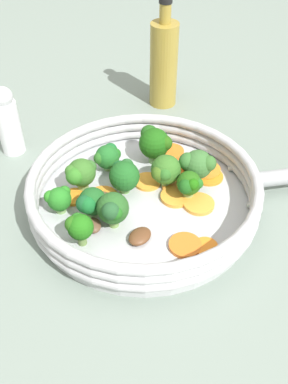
# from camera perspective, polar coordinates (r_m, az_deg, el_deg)

# --- Properties ---
(ground_plane) EXTENTS (4.00, 4.00, 0.00)m
(ground_plane) POSITION_cam_1_polar(r_m,az_deg,el_deg) (0.62, 0.00, -2.01)
(ground_plane) COLOR gray
(skillet) EXTENTS (0.30, 0.30, 0.01)m
(skillet) POSITION_cam_1_polar(r_m,az_deg,el_deg) (0.62, 0.00, -1.53)
(skillet) COLOR #B2B5B7
(skillet) RESTS_ON ground_plane
(skillet_rim_wall) EXTENTS (0.31, 0.31, 0.04)m
(skillet_rim_wall) POSITION_cam_1_polar(r_m,az_deg,el_deg) (0.60, 0.00, 0.46)
(skillet_rim_wall) COLOR #B5B5B9
(skillet_rim_wall) RESTS_ON skillet
(skillet_rivet_left) EXTENTS (0.01, 0.01, 0.01)m
(skillet_rivet_left) POSITION_cam_1_polar(r_m,az_deg,el_deg) (0.62, 13.29, -1.64)
(skillet_rivet_left) COLOR #B4B9B5
(skillet_rivet_left) RESTS_ON skillet
(skillet_rivet_right) EXTENTS (0.01, 0.01, 0.01)m
(skillet_rivet_right) POSITION_cam_1_polar(r_m,az_deg,el_deg) (0.67, 10.96, 2.98)
(skillet_rivet_right) COLOR #B3B6B3
(skillet_rivet_right) RESTS_ON skillet
(carrot_slice_0) EXTENTS (0.06, 0.06, 0.00)m
(carrot_slice_0) POSITION_cam_1_polar(r_m,az_deg,el_deg) (0.66, 3.79, 2.45)
(carrot_slice_0) COLOR orange
(carrot_slice_0) RESTS_ON skillet
(carrot_slice_1) EXTENTS (0.06, 0.06, 0.00)m
(carrot_slice_1) POSITION_cam_1_polar(r_m,az_deg,el_deg) (0.62, -5.29, -0.59)
(carrot_slice_1) COLOR orange
(carrot_slice_1) RESTS_ON skillet
(carrot_slice_2) EXTENTS (0.05, 0.05, 0.01)m
(carrot_slice_2) POSITION_cam_1_polar(r_m,az_deg,el_deg) (0.61, 6.97, -1.51)
(carrot_slice_2) COLOR gold
(carrot_slice_2) RESTS_ON skillet
(carrot_slice_3) EXTENTS (0.03, 0.03, 0.01)m
(carrot_slice_3) POSITION_cam_1_polar(r_m,az_deg,el_deg) (0.62, -8.86, -0.63)
(carrot_slice_3) COLOR orange
(carrot_slice_3) RESTS_ON skillet
(carrot_slice_4) EXTENTS (0.04, 0.04, 0.00)m
(carrot_slice_4) POSITION_cam_1_polar(r_m,az_deg,el_deg) (0.64, -2.86, 1.56)
(carrot_slice_4) COLOR orange
(carrot_slice_4) RESTS_ON skillet
(carrot_slice_5) EXTENTS (0.04, 0.04, 0.01)m
(carrot_slice_5) POSITION_cam_1_polar(r_m,az_deg,el_deg) (0.56, 7.83, -6.96)
(carrot_slice_5) COLOR orange
(carrot_slice_5) RESTS_ON skillet
(carrot_slice_6) EXTENTS (0.06, 0.06, 0.00)m
(carrot_slice_6) POSITION_cam_1_polar(r_m,az_deg,el_deg) (0.66, 8.19, 2.01)
(carrot_slice_6) COLOR orange
(carrot_slice_6) RESTS_ON skillet
(carrot_slice_7) EXTENTS (0.05, 0.05, 0.00)m
(carrot_slice_7) POSITION_cam_1_polar(r_m,az_deg,el_deg) (0.64, 0.44, 1.32)
(carrot_slice_7) COLOR #F99B30
(carrot_slice_7) RESTS_ON skillet
(carrot_slice_8) EXTENTS (0.06, 0.06, 0.01)m
(carrot_slice_8) POSITION_cam_1_polar(r_m,az_deg,el_deg) (0.69, 3.44, 5.11)
(carrot_slice_8) COLOR orange
(carrot_slice_8) RESTS_ON skillet
(carrot_slice_9) EXTENTS (0.05, 0.05, 0.01)m
(carrot_slice_9) POSITION_cam_1_polar(r_m,az_deg,el_deg) (0.56, 5.23, -6.74)
(carrot_slice_9) COLOR orange
(carrot_slice_9) RESTS_ON skillet
(carrot_slice_10) EXTENTS (0.04, 0.04, 0.00)m
(carrot_slice_10) POSITION_cam_1_polar(r_m,az_deg,el_deg) (0.63, 4.14, 0.60)
(carrot_slice_10) COLOR orange
(carrot_slice_10) RESTS_ON skillet
(carrot_slice_11) EXTENTS (0.06, 0.06, 0.01)m
(carrot_slice_11) POSITION_cam_1_polar(r_m,az_deg,el_deg) (0.62, 4.00, -0.62)
(carrot_slice_11) COLOR orange
(carrot_slice_11) RESTS_ON skillet
(carrot_slice_12) EXTENTS (0.06, 0.06, 0.01)m
(carrot_slice_12) POSITION_cam_1_polar(r_m,az_deg,el_deg) (0.66, 7.79, 2.76)
(carrot_slice_12) COLOR orange
(carrot_slice_12) RESTS_ON skillet
(broccoli_floret_0) EXTENTS (0.05, 0.04, 0.05)m
(broccoli_floret_0) POSITION_cam_1_polar(r_m,az_deg,el_deg) (0.61, -2.55, 2.17)
(broccoli_floret_0) COLOR #5C9247
(broccoli_floret_0) RESTS_ON skillet
(broccoli_floret_1) EXTENTS (0.04, 0.04, 0.04)m
(broccoli_floret_1) POSITION_cam_1_polar(r_m,az_deg,el_deg) (0.60, 5.77, 0.98)
(broccoli_floret_1) COLOR #7B9C58
(broccoli_floret_1) RESTS_ON skillet
(broccoli_floret_2) EXTENTS (0.04, 0.04, 0.04)m
(broccoli_floret_2) POSITION_cam_1_polar(r_m,az_deg,el_deg) (0.58, -6.84, -1.37)
(broccoli_floret_2) COLOR #8AA36A
(broccoli_floret_2) RESTS_ON skillet
(broccoli_floret_3) EXTENTS (0.04, 0.05, 0.05)m
(broccoli_floret_3) POSITION_cam_1_polar(r_m,az_deg,el_deg) (0.62, 2.60, 2.80)
(broccoli_floret_3) COLOR #8CAC65
(broccoli_floret_3) RESTS_ON skillet
(broccoli_floret_4) EXTENTS (0.05, 0.05, 0.06)m
(broccoli_floret_4) POSITION_cam_1_polar(r_m,az_deg,el_deg) (0.66, 1.34, 6.30)
(broccoli_floret_4) COLOR #638E4F
(broccoli_floret_4) RESTS_ON skillet
(broccoli_floret_5) EXTENTS (0.04, 0.04, 0.04)m
(broccoli_floret_5) POSITION_cam_1_polar(r_m,az_deg,el_deg) (0.65, -4.66, 4.55)
(broccoli_floret_5) COLOR #83B461
(broccoli_floret_5) RESTS_ON skillet
(broccoli_floret_6) EXTENTS (0.04, 0.03, 0.04)m
(broccoli_floret_6) POSITION_cam_1_polar(r_m,az_deg,el_deg) (0.54, -8.12, -4.44)
(broccoli_floret_6) COLOR olive
(broccoli_floret_6) RESTS_ON skillet
(broccoli_floret_7) EXTENTS (0.04, 0.04, 0.05)m
(broccoli_floret_7) POSITION_cam_1_polar(r_m,az_deg,el_deg) (0.56, -3.98, -2.19)
(broccoli_floret_7) COLOR #769C4D
(broccoli_floret_7) RESTS_ON skillet
(broccoli_floret_8) EXTENTS (0.04, 0.05, 0.05)m
(broccoli_floret_8) POSITION_cam_1_polar(r_m,az_deg,el_deg) (0.61, -8.06, 2.38)
(broccoli_floret_8) COLOR #699054
(broccoli_floret_8) RESTS_ON skillet
(broccoli_floret_9) EXTENTS (0.05, 0.04, 0.05)m
(broccoli_floret_9) POSITION_cam_1_polar(r_m,az_deg,el_deg) (0.63, 6.80, 3.53)
(broccoli_floret_9) COLOR #6D9A58
(broccoli_floret_9) RESTS_ON skillet
(broccoli_floret_10) EXTENTS (0.03, 0.04, 0.04)m
(broccoli_floret_10) POSITION_cam_1_polar(r_m,az_deg,el_deg) (0.59, -10.77, -0.84)
(broccoli_floret_10) COLOR #7DA85D
(broccoli_floret_10) RESTS_ON skillet
(mushroom_piece_0) EXTENTS (0.03, 0.04, 0.01)m
(mushroom_piece_0) POSITION_cam_1_polar(r_m,az_deg,el_deg) (0.56, -0.54, -5.63)
(mushroom_piece_0) COLOR brown
(mushroom_piece_0) RESTS_ON skillet
(mushroom_piece_1) EXTENTS (0.03, 0.03, 0.01)m
(mushroom_piece_1) POSITION_cam_1_polar(r_m,az_deg,el_deg) (0.61, -5.02, -0.86)
(mushroom_piece_1) COLOR brown
(mushroom_piece_1) RESTS_ON skillet
(mushroom_piece_2) EXTENTS (0.04, 0.04, 0.01)m
(mushroom_piece_2) POSITION_cam_1_polar(r_m,az_deg,el_deg) (0.66, 5.78, 3.33)
(mushroom_piece_2) COLOR olive
(mushroom_piece_2) RESTS_ON skillet
(mushroom_piece_3) EXTENTS (0.03, 0.03, 0.01)m
(mushroom_piece_3) POSITION_cam_1_polar(r_m,az_deg,el_deg) (0.57, -6.46, -4.22)
(mushroom_piece_3) COLOR brown
(mushroom_piece_3) RESTS_ON skillet
(salt_shaker) EXTENTS (0.04, 0.04, 0.11)m
(salt_shaker) POSITION_cam_1_polar(r_m,az_deg,el_deg) (0.72, -16.92, 8.64)
(salt_shaker) COLOR white
(salt_shaker) RESTS_ON ground_plane
(oil_bottle) EXTENTS (0.05, 0.05, 0.19)m
(oil_bottle) POSITION_cam_1_polar(r_m,az_deg,el_deg) (0.81, 2.52, 16.05)
(oil_bottle) COLOR olive
(oil_bottle) RESTS_ON ground_plane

